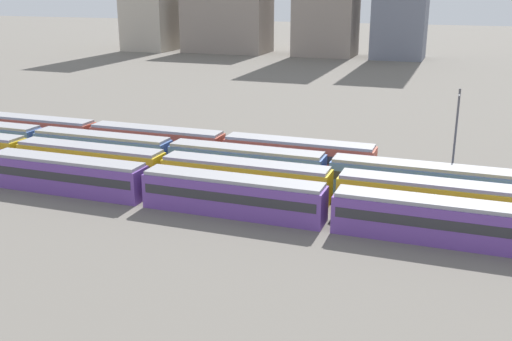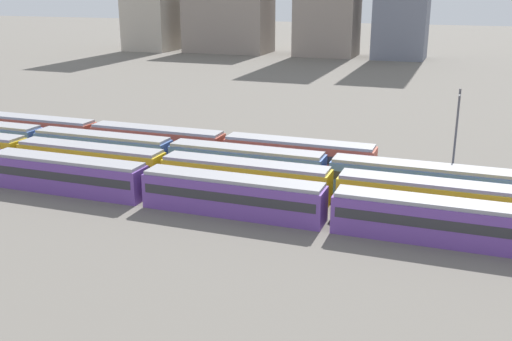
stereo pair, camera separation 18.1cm
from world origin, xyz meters
name	(u,v)px [view 1 (the left image)]	position (x,y,z in m)	size (l,w,h in m)	color
ground_plane	(26,161)	(0.00, 7.80, 0.00)	(600.00, 600.00, 0.00)	#666059
train_track_0	(330,207)	(40.56, 0.00, 1.90)	(112.50, 3.06, 3.75)	#6B429E
train_track_1	(164,169)	(20.93, 5.20, 1.90)	(74.70, 3.06, 3.75)	yellow
train_track_2	(171,156)	(19.03, 10.40, 1.90)	(74.70, 3.06, 3.75)	#4C70BC
train_track_3	(156,142)	(14.26, 15.60, 1.90)	(55.80, 3.06, 3.75)	#BC4C38
catenary_pole_1	(456,130)	(50.41, 18.51, 5.72)	(0.24, 3.20, 10.33)	#4C4C51
distant_building_1	(227,14)	(-25.49, 135.40, 12.29)	(27.29, 15.01, 24.59)	gray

